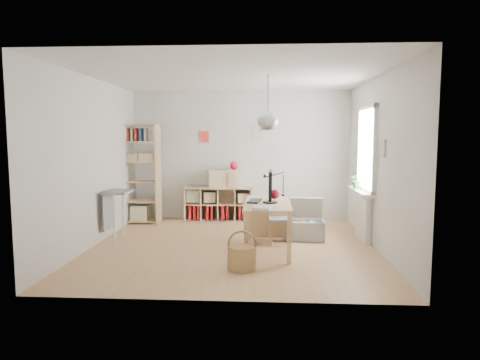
# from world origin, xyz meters

# --- Properties ---
(ground) EXTENTS (4.50, 4.50, 0.00)m
(ground) POSITION_xyz_m (0.00, 0.00, 0.00)
(ground) COLOR tan
(ground) RESTS_ON ground
(room_shell) EXTENTS (4.50, 4.50, 4.50)m
(room_shell) POSITION_xyz_m (0.55, -0.15, 2.00)
(room_shell) COLOR white
(room_shell) RESTS_ON ground
(window_unit) EXTENTS (0.07, 1.16, 1.46)m
(window_unit) POSITION_xyz_m (2.23, 0.60, 1.55)
(window_unit) COLOR white
(window_unit) RESTS_ON ground
(radiator) EXTENTS (0.10, 0.80, 0.80)m
(radiator) POSITION_xyz_m (2.19, 0.60, 0.40)
(radiator) COLOR silver
(radiator) RESTS_ON ground
(windowsill) EXTENTS (0.22, 1.20, 0.06)m
(windowsill) POSITION_xyz_m (2.14, 0.60, 0.83)
(windowsill) COLOR white
(windowsill) RESTS_ON radiator
(desk) EXTENTS (0.70, 1.50, 0.75)m
(desk) POSITION_xyz_m (0.55, -0.15, 0.66)
(desk) COLOR tan
(desk) RESTS_ON ground
(cube_shelf) EXTENTS (1.40, 0.38, 0.72)m
(cube_shelf) POSITION_xyz_m (-0.47, 2.08, 0.30)
(cube_shelf) COLOR #D4B98B
(cube_shelf) RESTS_ON ground
(tall_bookshelf) EXTENTS (0.80, 0.38, 2.00)m
(tall_bookshelf) POSITION_xyz_m (-2.04, 1.80, 1.09)
(tall_bookshelf) COLOR tan
(tall_bookshelf) RESTS_ON ground
(side_table) EXTENTS (0.40, 0.55, 0.85)m
(side_table) POSITION_xyz_m (-2.04, 0.35, 0.67)
(side_table) COLOR gray
(side_table) RESTS_ON ground
(chair) EXTENTS (0.39, 0.39, 0.76)m
(chair) POSITION_xyz_m (0.76, 0.34, 0.43)
(chair) COLOR gray
(chair) RESTS_ON ground
(wicker_basket) EXTENTS (0.39, 0.38, 0.53)m
(wicker_basket) POSITION_xyz_m (0.21, -1.15, 0.17)
(wicker_basket) COLOR olive
(wicker_basket) RESTS_ON ground
(storage_chest) EXTENTS (0.68, 0.76, 0.69)m
(storage_chest) POSITION_xyz_m (1.21, 0.62, 0.22)
(storage_chest) COLOR beige
(storage_chest) RESTS_ON ground
(monitor) EXTENTS (0.23, 0.57, 0.50)m
(monitor) POSITION_xyz_m (0.59, -0.18, 1.03)
(monitor) COLOR black
(monitor) RESTS_ON desk
(keyboard) EXTENTS (0.24, 0.47, 0.02)m
(keyboard) POSITION_xyz_m (0.35, -0.07, 0.76)
(keyboard) COLOR black
(keyboard) RESTS_ON desk
(task_lamp) EXTENTS (0.37, 0.14, 0.40)m
(task_lamp) POSITION_xyz_m (0.64, 0.47, 1.02)
(task_lamp) COLOR black
(task_lamp) RESTS_ON desk
(yarn_ball) EXTENTS (0.15, 0.15, 0.15)m
(yarn_ball) POSITION_xyz_m (0.67, 0.23, 0.83)
(yarn_ball) COLOR #4C0A18
(yarn_ball) RESTS_ON desk
(paper_tray) EXTENTS (0.30, 0.35, 0.03)m
(paper_tray) POSITION_xyz_m (0.48, -0.72, 0.77)
(paper_tray) COLOR white
(paper_tray) RESTS_ON desk
(drawer_chest) EXTENTS (0.67, 0.44, 0.35)m
(drawer_chest) POSITION_xyz_m (-0.35, 2.04, 0.90)
(drawer_chest) COLOR #D4B98B
(drawer_chest) RESTS_ON cube_shelf
(red_vase) EXTENTS (0.16, 0.16, 0.19)m
(red_vase) POSITION_xyz_m (-0.13, 2.04, 1.17)
(red_vase) COLOR maroon
(red_vase) RESTS_ON drawer_chest
(potted_plant) EXTENTS (0.34, 0.32, 0.30)m
(potted_plant) POSITION_xyz_m (2.12, 0.81, 1.01)
(potted_plant) COLOR #2C6626
(potted_plant) RESTS_ON windowsill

